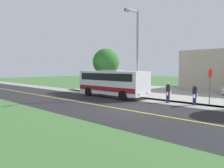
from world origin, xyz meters
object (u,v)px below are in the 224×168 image
Objects in this scene: stop_sign at (210,80)px; street_light_pole at (137,51)px; pedestrian_with_bags at (195,94)px; shuttle_bus_front at (112,82)px; pedestrian_waiting at (168,92)px; tree_curbside at (106,62)px.

stop_sign is 6.88m from street_light_pole.
stop_sign is at bearing 134.71° from pedestrian_with_bags.
pedestrian_waiting is (-0.47, 6.03, -0.57)m from shuttle_bus_front.
street_light_pole is 7.13m from tree_curbside.
shuttle_bus_front is 4.49× the size of pedestrian_waiting.
street_light_pole is (1.22, -6.27, 2.56)m from stop_sign.
tree_curbside reaches higher than pedestrian_with_bags.
pedestrian_waiting is 10.57m from tree_curbside.
tree_curbside is (-2.95, -3.87, 2.16)m from shuttle_bus_front.
stop_sign reaches higher than pedestrian_waiting.
shuttle_bus_front reaches higher than pedestrian_with_bags.
tree_curbside is (-1.30, -12.88, 1.71)m from stop_sign.
pedestrian_with_bags is at bearing 79.92° from tree_curbside.
tree_curbside is at bearing -110.86° from street_light_pole.
tree_curbside is at bearing -95.76° from stop_sign.
pedestrian_waiting is at bearing -68.37° from stop_sign.
pedestrian_waiting is at bearing 90.64° from street_light_pole.
pedestrian_waiting reaches higher than pedestrian_with_bags.
pedestrian_with_bags is 1.61m from stop_sign.
shuttle_bus_front is 0.95× the size of street_light_pole.
shuttle_bus_front is 4.10m from street_light_pole.
tree_curbside reaches higher than shuttle_bus_front.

